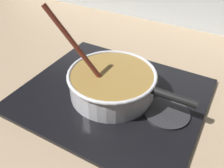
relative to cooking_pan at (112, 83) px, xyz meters
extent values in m
cube|color=#9E8466|center=(0.04, -0.16, -0.08)|extent=(2.40, 1.60, 0.04)
cube|color=black|center=(0.00, 0.00, -0.05)|extent=(0.56, 0.48, 0.01)
torus|color=#592D0C|center=(0.00, 0.00, -0.04)|extent=(0.18, 0.18, 0.01)
cylinder|color=#262628|center=(0.18, 0.00, -0.04)|extent=(0.13, 0.13, 0.01)
cylinder|color=silver|center=(0.00, 0.00, -0.01)|extent=(0.26, 0.26, 0.08)
cylinder|color=olive|center=(0.00, 0.00, 0.00)|extent=(0.25, 0.25, 0.07)
torus|color=silver|center=(0.00, 0.00, 0.03)|extent=(0.27, 0.27, 0.01)
cylinder|color=black|center=(0.19, 0.00, 0.02)|extent=(0.13, 0.02, 0.02)
cylinder|color=#E5CC7A|center=(-0.03, 0.01, 0.02)|extent=(0.03, 0.03, 0.01)
cylinder|color=#E5CC7A|center=(0.06, -0.06, 0.02)|extent=(0.03, 0.03, 0.01)
cylinder|color=#E5CC7A|center=(-0.03, -0.08, 0.02)|extent=(0.03, 0.03, 0.01)
cylinder|color=beige|center=(-0.03, 0.05, 0.02)|extent=(0.04, 0.04, 0.01)
cylinder|color=beige|center=(0.05, 0.05, 0.02)|extent=(0.04, 0.04, 0.01)
cylinder|color=#EDD88C|center=(0.03, 0.02, 0.02)|extent=(0.03, 0.03, 0.01)
cylinder|color=beige|center=(0.07, -0.02, 0.02)|extent=(0.03, 0.03, 0.01)
cylinder|color=#EDD88C|center=(0.02, -0.10, 0.02)|extent=(0.03, 0.03, 0.01)
cylinder|color=maroon|center=(-0.08, -0.05, 0.13)|extent=(0.15, 0.07, 0.23)
cube|color=brown|center=(-0.02, -0.03, 0.02)|extent=(0.05, 0.04, 0.01)
camera|label=1|loc=(0.28, -0.50, 0.45)|focal=38.13mm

